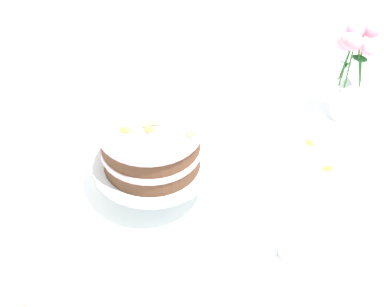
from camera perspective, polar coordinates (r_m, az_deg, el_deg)
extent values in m
cube|color=white|center=(1.53, 2.40, -3.50)|extent=(1.40, 1.00, 0.03)
cylinder|color=brown|center=(2.05, -17.68, -6.16)|extent=(0.06, 0.06, 0.71)
cylinder|color=brown|center=(2.25, 13.83, -0.28)|extent=(0.06, 0.06, 0.71)
cube|color=white|center=(1.51, -3.71, -3.69)|extent=(0.37, 0.37, 0.00)
cylinder|color=silver|center=(1.50, -3.72, -3.51)|extent=(0.11, 0.11, 0.01)
cylinder|color=silver|center=(1.47, -3.79, -2.34)|extent=(0.03, 0.03, 0.07)
cylinder|color=silver|center=(1.44, -3.87, -1.10)|extent=(0.29, 0.29, 0.01)
cylinder|color=brown|center=(1.43, -3.92, -0.31)|extent=(0.24, 0.24, 0.04)
cylinder|color=beige|center=(1.41, -3.97, 0.57)|extent=(0.24, 0.24, 0.02)
cylinder|color=brown|center=(1.39, -4.03, 1.48)|extent=(0.24, 0.24, 0.04)
cylinder|color=beige|center=(1.37, -4.09, 2.45)|extent=(0.25, 0.25, 0.02)
ellipsoid|color=#E56B51|center=(1.36, -4.29, 2.82)|extent=(0.04, 0.03, 0.01)
ellipsoid|color=#E56B51|center=(1.33, -0.11, 1.94)|extent=(0.04, 0.04, 0.00)
ellipsoid|color=#E56B51|center=(1.36, -3.67, 2.95)|extent=(0.03, 0.02, 0.01)
ellipsoid|color=yellow|center=(1.35, -6.50, 2.31)|extent=(0.03, 0.03, 0.01)
ellipsoid|color=yellow|center=(1.35, -4.21, 2.40)|extent=(0.03, 0.02, 0.01)
cylinder|color=silver|center=(1.78, 14.37, 4.56)|extent=(0.07, 0.07, 0.08)
cone|color=silver|center=(1.74, 14.75, 6.37)|extent=(0.09, 0.09, 0.06)
cylinder|color=#2D6028|center=(1.70, 16.10, 8.95)|extent=(0.03, 0.01, 0.17)
sphere|color=pink|center=(1.66, 17.08, 11.33)|extent=(0.04, 0.04, 0.04)
cylinder|color=#2D6028|center=(1.70, 15.22, 9.07)|extent=(0.01, 0.02, 0.16)
sphere|color=pink|center=(1.67, 15.68, 11.45)|extent=(0.06, 0.06, 0.06)
cylinder|color=#2D6028|center=(1.71, 14.64, 8.55)|extent=(0.02, 0.02, 0.12)
sphere|color=#DD9DAE|center=(1.68, 14.71, 10.39)|extent=(0.05, 0.05, 0.05)
ellipsoid|color=#236B2D|center=(1.71, 14.69, 8.49)|extent=(0.04, 0.05, 0.01)
cylinder|color=#2D6028|center=(1.68, 14.74, 8.56)|extent=(0.02, 0.01, 0.15)
sphere|color=pink|center=(1.64, 14.89, 10.62)|extent=(0.04, 0.04, 0.04)
cylinder|color=#2D6028|center=(1.68, 15.07, 8.40)|extent=(0.02, 0.02, 0.15)
sphere|color=pink|center=(1.63, 15.42, 10.38)|extent=(0.05, 0.05, 0.05)
ellipsoid|color=#236B2D|center=(1.69, 14.66, 8.19)|extent=(0.04, 0.04, 0.02)
cylinder|color=#2D6028|center=(1.70, 15.93, 8.08)|extent=(0.02, 0.02, 0.12)
sphere|color=pink|center=(1.66, 16.74, 9.68)|extent=(0.04, 0.04, 0.04)
ellipsoid|color=#236B2D|center=(1.68, 15.97, 8.88)|extent=(0.04, 0.04, 0.02)
cylinder|color=white|center=(1.39, 9.67, -9.55)|extent=(0.12, 0.12, 0.01)
cylinder|color=white|center=(1.36, 9.82, -8.73)|extent=(0.07, 0.07, 0.06)
torus|color=white|center=(1.38, 11.51, -8.24)|extent=(0.03, 0.01, 0.03)
ellipsoid|color=orange|center=(1.68, 11.35, 1.04)|extent=(0.02, 0.03, 0.00)
ellipsoid|color=orange|center=(1.61, 13.03, -1.40)|extent=(0.03, 0.03, 0.01)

